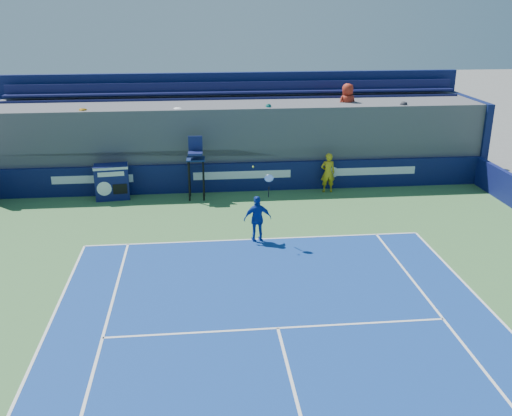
{
  "coord_description": "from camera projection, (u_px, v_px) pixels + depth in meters",
  "views": [
    {
      "loc": [
        -1.73,
        -5.33,
        7.34
      ],
      "look_at": [
        0.0,
        11.5,
        1.25
      ],
      "focal_mm": 40.0,
      "sensor_mm": 36.0,
      "label": 1
    }
  ],
  "objects": [
    {
      "name": "tennis_player",
      "position": [
        258.0,
        219.0,
        18.4
      ],
      "size": [
        0.95,
        0.43,
        2.57
      ],
      "color": "#13369E",
      "rests_on": "apron"
    },
    {
      "name": "match_clock",
      "position": [
        112.0,
        181.0,
        22.45
      ],
      "size": [
        1.39,
        0.87,
        1.4
      ],
      "color": "#0F144F",
      "rests_on": "ground"
    },
    {
      "name": "stadium_seating",
      "position": [
        238.0,
        137.0,
        24.94
      ],
      "size": [
        21.0,
        4.05,
        4.4
      ],
      "color": "#4C4C50",
      "rests_on": "ground"
    },
    {
      "name": "ball_person",
      "position": [
        328.0,
        173.0,
        23.24
      ],
      "size": [
        0.6,
        0.4,
        1.64
      ],
      "primitive_type": "imported",
      "rotation": [
        0.0,
        0.0,
        3.15
      ],
      "color": "gold",
      "rests_on": "apron"
    },
    {
      "name": "back_hoarding",
      "position": [
        242.0,
        177.0,
        23.44
      ],
      "size": [
        20.4,
        0.21,
        1.2
      ],
      "color": "#0C1343",
      "rests_on": "ground"
    },
    {
      "name": "umpire_chair",
      "position": [
        196.0,
        161.0,
        22.23
      ],
      "size": [
        0.72,
        0.72,
        2.48
      ],
      "color": "black",
      "rests_on": "ground"
    }
  ]
}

